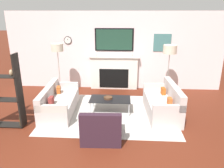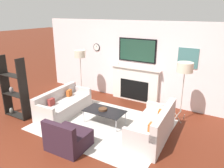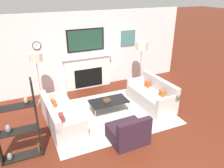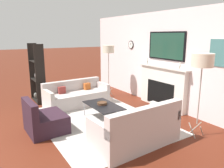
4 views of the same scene
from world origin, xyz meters
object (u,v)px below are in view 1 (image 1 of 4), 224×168
couch_right (163,104)px  decorative_bowl (108,98)px  couch_left (59,103)px  shelf_unit (3,95)px  floor_lamp_left (57,48)px  floor_lamp_right (170,50)px  armchair (102,129)px  coffee_table (110,99)px

couch_right → decorative_bowl: couch_right is taller
couch_left → shelf_unit: 1.45m
shelf_unit → floor_lamp_left: bearing=71.8°
couch_left → decorative_bowl: 1.38m
floor_lamp_left → floor_lamp_right: 3.52m
couch_right → armchair: (-1.52, -1.31, -0.06)m
couch_right → couch_left: bearing=-179.9°
floor_lamp_right → decorative_bowl: bearing=-146.3°
couch_left → decorative_bowl: bearing=4.3°
decorative_bowl → floor_lamp_left: size_ratio=0.14×
couch_right → coffee_table: couch_right is taller
floor_lamp_left → floor_lamp_right: (3.52, 0.00, -0.01)m
armchair → couch_left: bearing=135.8°
couch_left → couch_right: 2.86m
armchair → floor_lamp_left: floor_lamp_left is taller
couch_left → couch_right: size_ratio=1.09×
couch_left → shelf_unit: shelf_unit is taller
couch_left → armchair: size_ratio=2.14×
couch_right → floor_lamp_left: bearing=157.6°
floor_lamp_left → decorative_bowl: bearing=-35.5°
couch_left → couch_right: couch_right is taller
floor_lamp_left → shelf_unit: (-0.71, -2.16, -0.75)m
couch_right → decorative_bowl: bearing=176.2°
couch_right → armchair: size_ratio=1.97×
decorative_bowl → floor_lamp_left: (-1.70, 1.21, 1.14)m
armchair → floor_lamp_left: (-1.67, 2.62, 1.32)m
couch_left → floor_lamp_right: size_ratio=1.10×
coffee_table → shelf_unit: 2.68m
decorative_bowl → floor_lamp_left: floor_lamp_left is taller
armchair → shelf_unit: 2.49m
couch_right → floor_lamp_right: size_ratio=1.01×
couch_left → shelf_unit: bearing=-141.0°
floor_lamp_right → shelf_unit: 4.80m
armchair → shelf_unit: bearing=169.0°
floor_lamp_right → shelf_unit: size_ratio=0.95×
decorative_bowl → floor_lamp_right: floor_lamp_right is taller
shelf_unit → armchair: bearing=-11.0°
decorative_bowl → armchair: bearing=-91.2°
shelf_unit → coffee_table: bearing=20.9°
coffee_table → floor_lamp_right: (1.76, 1.21, 1.19)m
coffee_table → shelf_unit: bearing=-159.1°
coffee_table → floor_lamp_left: bearing=145.4°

